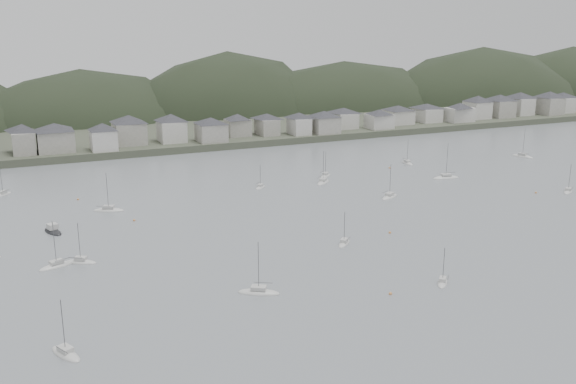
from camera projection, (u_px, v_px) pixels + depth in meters
name	position (u px, v px, depth m)	size (l,w,h in m)	color
ground	(462.00, 323.00, 110.12)	(900.00, 900.00, 0.00)	slate
far_shore_land	(136.00, 113.00, 369.54)	(900.00, 250.00, 3.00)	#383D2D
forested_ridge	(154.00, 141.00, 352.19)	(851.55, 103.94, 102.57)	black
waterfront_town	(291.00, 121.00, 289.54)	(451.48, 28.46, 12.92)	gray
sailboat_lead	(325.00, 176.00, 218.96)	(6.82, 6.05, 9.51)	beige
moored_fleet	(295.00, 220.00, 168.85)	(250.86, 152.72, 13.37)	beige
motor_launch_far	(53.00, 231.00, 159.04)	(5.31, 8.56, 3.92)	black
mooring_buoys	(313.00, 232.00, 159.11)	(166.96, 125.94, 0.70)	#CB8343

